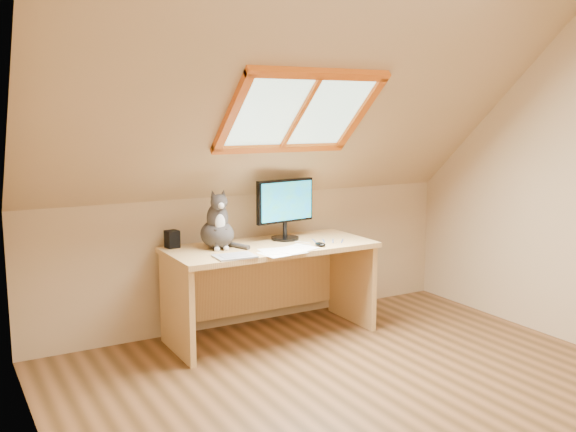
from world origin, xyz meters
TOP-DOWN VIEW (x-y plane):
  - ground at (0.00, 0.00)m, footprint 3.50×3.50m
  - room_shell at (0.00, -0.09)m, footprint 3.52×3.52m
  - desk at (-0.04, 1.45)m, footprint 1.49×0.65m
  - monitor at (0.15, 1.49)m, footprint 0.49×0.21m
  - cat at (-0.41, 1.46)m, footprint 0.26×0.30m
  - desk_speaker at (-0.68, 1.63)m, footprint 0.10×0.10m
  - graphics_tablet at (-0.43, 1.15)m, footprint 0.27×0.20m
  - mouse at (0.24, 1.16)m, footprint 0.07×0.10m
  - papers at (-0.05, 1.12)m, footprint 0.35×0.30m
  - cables at (0.30, 1.26)m, footprint 0.51×0.26m

SIDE VIEW (x-z plane):
  - ground at x=0.00m, z-range 0.00..0.00m
  - desk at x=-0.04m, z-range 0.13..0.81m
  - papers at x=-0.05m, z-range 0.68..0.68m
  - cables at x=0.30m, z-range 0.68..0.69m
  - graphics_tablet at x=-0.43m, z-range 0.68..0.69m
  - mouse at x=0.24m, z-range 0.68..0.71m
  - desk_speaker at x=-0.68m, z-range 0.68..0.80m
  - cat at x=-0.41m, z-range 0.62..1.04m
  - monitor at x=0.15m, z-range 0.71..1.17m
  - room_shell at x=0.00m, z-range 0.23..2.64m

